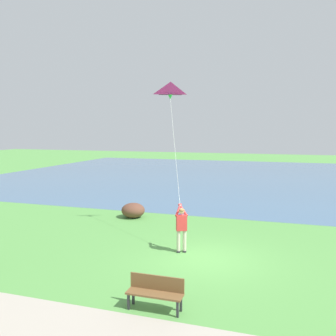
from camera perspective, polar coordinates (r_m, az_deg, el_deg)
The scene contains 7 objects.
ground_plane at distance 13.65m, azimuth 6.00°, elevation -14.15°, with size 120.00×120.00×0.00m, color #569947.
lake_water at distance 37.74m, azimuth 7.61°, elevation -1.15°, with size 36.00×44.00×0.01m, color #476B8E.
walkway_path at distance 9.48m, azimuth -15.12°, elevation -23.88°, with size 2.40×32.00×0.02m, color #ADA393.
person_kite_flyer at distance 14.03m, azimuth 2.14°, elevation -9.07°, with size 0.63×0.50×1.83m.
flying_kite at distance 16.83m, azimuth 0.42°, elevation 12.03°, with size 2.99×1.80×5.13m.
park_bench_near_walkway at distance 9.99m, azimuth -1.99°, elevation -18.78°, with size 0.45×1.50×0.88m.
lakeside_shrub at distance 19.60m, azimuth -5.53°, elevation -6.67°, with size 1.22×1.26×0.79m, color brown.
Camera 1 is at (-12.55, -2.57, 4.71)m, focal length 38.55 mm.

